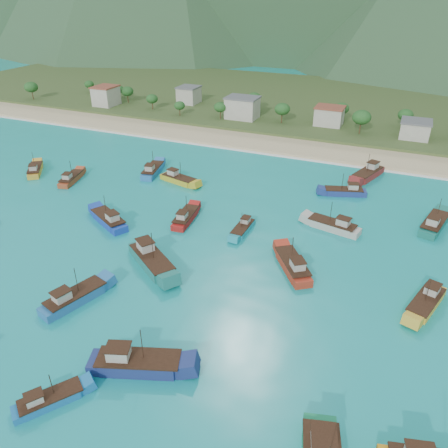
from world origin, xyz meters
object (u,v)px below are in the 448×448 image
at_px(boat_3, 293,266).
at_px(boat_19, 71,179).
at_px(boat_9, 153,171).
at_px(boat_5, 50,400).
at_px(boat_17, 75,298).
at_px(boat_21, 368,174).
at_px(boat_7, 152,261).
at_px(boat_4, 35,170).
at_px(boat_8, 333,226).
at_px(boat_30, 186,218).
at_px(boat_13, 426,303).
at_px(boat_15, 137,364).
at_px(boat_20, 109,220).
at_px(boat_0, 434,224).
at_px(boat_12, 179,180).
at_px(boat_27, 344,192).
at_px(boat_11, 243,229).

height_order(boat_3, boat_19, boat_3).
height_order(boat_3, boat_9, boat_3).
distance_m(boat_5, boat_17, 20.05).
bearing_deg(boat_19, boat_21, 10.46).
bearing_deg(boat_7, boat_4, -81.51).
distance_m(boat_8, boat_30, 32.05).
relative_size(boat_13, boat_15, 0.84).
distance_m(boat_8, boat_19, 68.97).
distance_m(boat_9, boat_30, 29.64).
bearing_deg(boat_17, boat_20, 131.79).
relative_size(boat_0, boat_15, 0.94).
distance_m(boat_12, boat_27, 42.70).
xyz_separation_m(boat_11, boat_20, (-28.16, -8.33, 0.31)).
height_order(boat_12, boat_17, boat_17).
bearing_deg(boat_0, boat_19, -159.13).
xyz_separation_m(boat_12, boat_15, (25.15, -58.69, 0.22)).
distance_m(boat_11, boat_21, 45.58).
height_order(boat_0, boat_13, boat_0).
bearing_deg(boat_0, boat_21, 139.86).
bearing_deg(boat_0, boat_11, -140.74).
distance_m(boat_19, boat_30, 38.91).
xyz_separation_m(boat_15, boat_19, (-51.73, 48.13, -0.30)).
distance_m(boat_3, boat_19, 67.14).
distance_m(boat_20, boat_30, 16.73).
bearing_deg(boat_5, boat_13, 77.52).
relative_size(boat_3, boat_15, 0.87).
xyz_separation_m(boat_17, boat_20, (-11.08, 24.54, 0.03)).
relative_size(boat_3, boat_12, 1.03).
xyz_separation_m(boat_17, boat_30, (3.74, 32.30, -0.11)).
bearing_deg(boat_20, boat_30, -33.97).
relative_size(boat_21, boat_27, 1.22).
bearing_deg(boat_30, boat_15, -78.28).
bearing_deg(boat_13, boat_15, 57.70).
bearing_deg(boat_20, boat_8, -41.65).
xyz_separation_m(boat_11, boat_21, (20.73, 40.59, 0.42)).
xyz_separation_m(boat_3, boat_4, (-78.23, 17.73, -0.14)).
xyz_separation_m(boat_15, boat_27, (16.52, 68.02, -0.26)).
distance_m(boat_9, boat_13, 77.39).
relative_size(boat_8, boat_27, 1.09).
relative_size(boat_7, boat_27, 1.24).
bearing_deg(boat_3, boat_21, 46.90).
bearing_deg(boat_3, boat_4, 132.30).
bearing_deg(boat_12, boat_13, 78.58).
relative_size(boat_0, boat_20, 1.05).
bearing_deg(boat_3, boat_13, -39.35).
height_order(boat_3, boat_17, boat_3).
xyz_separation_m(boat_7, boat_27, (27.81, 45.67, -0.34)).
bearing_deg(boat_27, boat_9, 79.45).
bearing_deg(boat_20, boat_9, 40.68).
bearing_deg(boat_20, boat_21, -16.58).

